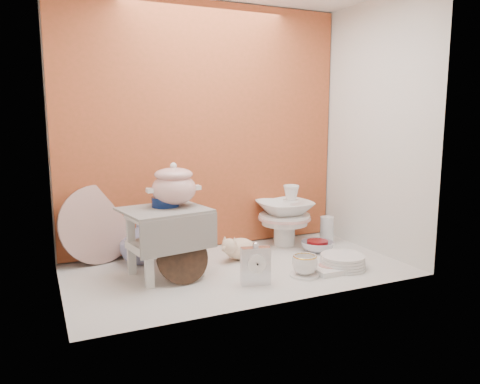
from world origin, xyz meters
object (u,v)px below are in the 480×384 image
object	(u,v)px
step_stool	(165,242)
floral_platter	(98,224)
dinner_plate_stack	(342,261)
crystal_bowl	(317,246)
plush_pig	(240,248)
porcelain_tower	(285,215)
gold_rim_teacup	(305,264)
mantel_clock	(256,264)
blue_white_vase	(140,241)
soup_tureen	(174,184)

from	to	relation	value
step_stool	floral_platter	xyz separation A→B (m)	(-0.28, 0.36, 0.04)
dinner_plate_stack	crystal_bowl	xyz separation A→B (m)	(0.05, 0.32, -0.01)
crystal_bowl	plush_pig	bearing A→B (deg)	175.35
crystal_bowl	porcelain_tower	world-z (taller)	porcelain_tower
gold_rim_teacup	crystal_bowl	size ratio (longest dim) A/B	0.65
mantel_clock	step_stool	bearing A→B (deg)	151.22
plush_pig	porcelain_tower	xyz separation A→B (m)	(0.39, 0.17, 0.13)
plush_pig	crystal_bowl	size ratio (longest dim) A/B	1.16
mantel_clock	plush_pig	bearing A→B (deg)	88.79
blue_white_vase	plush_pig	xyz separation A→B (m)	(0.53, -0.19, -0.05)
step_stool	blue_white_vase	bearing A→B (deg)	94.84
gold_rim_teacup	crystal_bowl	xyz separation A→B (m)	(0.31, 0.35, -0.03)
floral_platter	mantel_clock	xyz separation A→B (m)	(0.65, -0.68, -0.11)
floral_platter	dinner_plate_stack	distance (m)	1.37
floral_platter	blue_white_vase	world-z (taller)	floral_platter
floral_platter	gold_rim_teacup	distance (m)	1.17
soup_tureen	plush_pig	size ratio (longest dim) A/B	1.18
step_stool	plush_pig	xyz separation A→B (m)	(0.46, 0.08, -0.11)
floral_platter	dinner_plate_stack	bearing A→B (deg)	-28.66
plush_pig	porcelain_tower	world-z (taller)	porcelain_tower
soup_tureen	porcelain_tower	world-z (taller)	soup_tureen
blue_white_vase	dinner_plate_stack	world-z (taller)	blue_white_vase
blue_white_vase	crystal_bowl	xyz separation A→B (m)	(1.04, -0.23, -0.09)
soup_tureen	step_stool	bearing A→B (deg)	-151.29
crystal_bowl	gold_rim_teacup	bearing A→B (deg)	-131.79
crystal_bowl	step_stool	bearing A→B (deg)	-177.88
plush_pig	blue_white_vase	bearing A→B (deg)	161.22
mantel_clock	plush_pig	distance (m)	0.41
dinner_plate_stack	crystal_bowl	size ratio (longest dim) A/B	1.28
plush_pig	crystal_bowl	xyz separation A→B (m)	(0.50, -0.04, -0.04)
soup_tureen	dinner_plate_stack	xyz separation A→B (m)	(0.84, -0.32, -0.43)
step_stool	porcelain_tower	xyz separation A→B (m)	(0.85, 0.25, 0.02)
crystal_bowl	dinner_plate_stack	bearing A→B (deg)	-99.54
dinner_plate_stack	crystal_bowl	bearing A→B (deg)	80.46
step_stool	plush_pig	distance (m)	0.48
step_stool	crystal_bowl	distance (m)	0.98
dinner_plate_stack	porcelain_tower	xyz separation A→B (m)	(-0.06, 0.54, 0.16)
floral_platter	mantel_clock	world-z (taller)	floral_platter
blue_white_vase	gold_rim_teacup	bearing A→B (deg)	-38.90
porcelain_tower	crystal_bowl	bearing A→B (deg)	-62.02
porcelain_tower	step_stool	bearing A→B (deg)	-163.77
soup_tureen	dinner_plate_stack	size ratio (longest dim) A/B	1.07
blue_white_vase	porcelain_tower	world-z (taller)	porcelain_tower
soup_tureen	gold_rim_teacup	size ratio (longest dim) A/B	2.10
porcelain_tower	mantel_clock	bearing A→B (deg)	-130.61
step_stool	mantel_clock	distance (m)	0.49
mantel_clock	soup_tureen	bearing A→B (deg)	142.65
floral_platter	blue_white_vase	xyz separation A→B (m)	(0.21, -0.09, -0.10)
soup_tureen	crystal_bowl	bearing A→B (deg)	0.02
blue_white_vase	crystal_bowl	size ratio (longest dim) A/B	1.21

